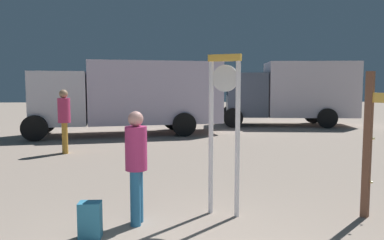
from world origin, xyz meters
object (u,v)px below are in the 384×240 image
Objects in this scene: person_distant at (64,118)px; backpack at (90,220)px; box_truck_near at (133,94)px; box_truck_far at (293,91)px; person_near_clock at (136,162)px; standing_clock at (224,118)px.

backpack is at bearing -71.36° from person_distant.
box_truck_near is 7.91m from box_truck_far.
backpack is 0.26× the size of person_distant.
person_near_clock is 6.18m from person_distant.
box_truck_far reaches higher than person_near_clock.
box_truck_near is at bearing 93.13° from backpack.
standing_clock reaches higher than backpack.
person_distant is at bearing -109.70° from box_truck_near.
box_truck_far reaches higher than backpack.
box_truck_near is (-0.56, 10.23, 1.35)m from backpack.
standing_clock is 1.50× the size of person_near_clock.
person_distant is at bearing 126.13° from standing_clock.
standing_clock is 2.33m from backpack.
standing_clock is 9.74m from box_truck_near.
box_truck_near is (-1.10, 9.77, 0.69)m from person_near_clock.
person_near_clock reaches higher than backpack.
person_near_clock is 9.85m from box_truck_near.
standing_clock is 5.08× the size of backpack.
person_near_clock is at bearing -83.55° from box_truck_near.
standing_clock is at bearing -75.91° from box_truck_near.
person_near_clock is at bearing -65.18° from person_distant.
person_near_clock is 0.97m from backpack.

